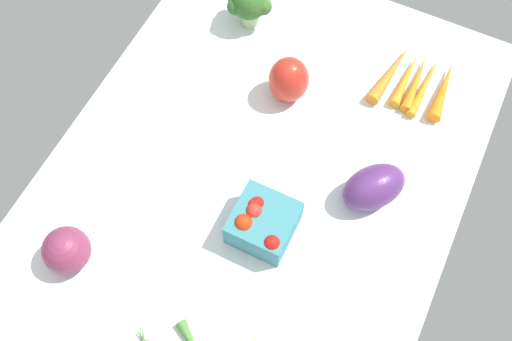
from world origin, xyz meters
The scene contains 7 objects.
tablecloth centered at (0.00, 0.00, 1.00)cm, with size 104.00×76.00×2.00cm, color white.
berry_basket centered at (-9.54, -5.87, 5.76)cm, with size 10.75×10.75×7.84cm.
bell_pepper_red centered at (19.39, 2.23, 7.16)cm, with size 8.07×8.07×10.32cm, color red.
broccoli_head centered at (32.79, 17.68, 8.13)cm, with size 8.00×9.74×10.48cm.
eggplant centered at (5.49, -21.18, 5.95)cm, with size 12.30×7.90×7.90cm, color #572C6F.
red_onion_near_basket centered at (-29.10, 22.33, 6.19)cm, with size 8.39×8.39×8.39cm, color #7F2F4E.
carrot_bunch centered at (32.98, -20.40, 3.30)cm, with size 16.89×15.38×2.93cm.
Camera 1 is at (-44.43, -21.57, 104.64)cm, focal length 41.80 mm.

